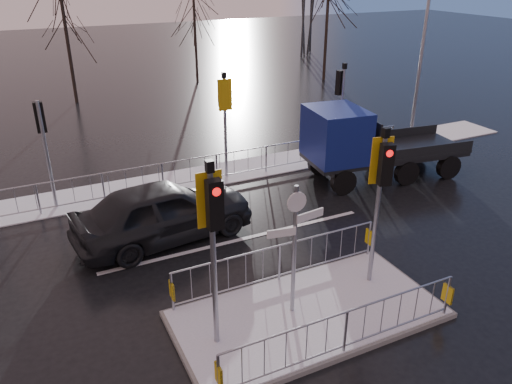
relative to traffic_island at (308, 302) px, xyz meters
name	(u,v)px	position (x,y,z in m)	size (l,w,h in m)	color
ground	(308,317)	(0.01, -0.01, -0.39)	(120.00, 120.00, 0.00)	black
snow_verge	(186,180)	(0.01, 8.59, -0.37)	(30.00, 2.00, 0.04)	white
lane_markings	(316,325)	(0.01, -0.34, -0.39)	(8.00, 11.38, 0.01)	silver
traffic_island	(308,302)	(0.00, 0.00, 0.00)	(6.00, 3.04, 4.15)	slate
far_kerb_fixtures	(197,157)	(0.31, 8.08, 0.63)	(18.00, 0.65, 3.83)	#8F939C
car_far_lane	(164,211)	(-1.85, 4.82, 0.48)	(2.06, 5.11, 1.74)	black
flatbed_truck	(357,142)	(5.56, 5.92, 1.07)	(6.14, 2.88, 2.75)	black
tree_far_a	(63,13)	(-1.99, 21.99, 4.43)	(3.75, 3.75, 7.08)	black
tree_far_b	(194,16)	(6.01, 23.99, 3.79)	(3.25, 3.25, 6.14)	black
street_lamp_right	(425,39)	(10.58, 8.49, 4.00)	(1.25, 0.18, 8.00)	#8F939C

